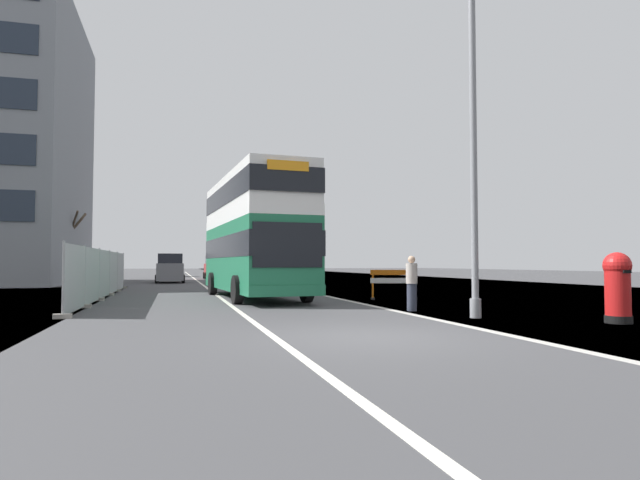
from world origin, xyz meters
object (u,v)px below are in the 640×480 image
object	(u,v)px
car_receding_far	(169,267)
pedestrian_at_kerb	(412,283)
double_decker_bus	(254,234)
car_receding_mid	(215,268)
roadworks_barrier	(394,280)
lamppost_foreground	(474,149)
car_oncoming_near	(170,269)
red_pillar_postbox	(618,284)

from	to	relation	value
car_receding_far	pedestrian_at_kerb	xyz separation A→B (m)	(7.30, -44.66, -0.22)
car_receding_far	double_decker_bus	bearing A→B (deg)	-84.43
double_decker_bus	car_receding_mid	bearing A→B (deg)	88.95
car_receding_far	roadworks_barrier	bearing A→B (deg)	-77.58
lamppost_foreground	car_receding_mid	size ratio (longest dim) A/B	2.41
car_oncoming_near	car_receding_mid	distance (m)	9.73
car_oncoming_near	pedestrian_at_kerb	world-z (taller)	car_oncoming_near
lamppost_foreground	pedestrian_at_kerb	xyz separation A→B (m)	(-0.74, 2.28, -3.59)
car_oncoming_near	lamppost_foreground	bearing A→B (deg)	-74.78
red_pillar_postbox	car_receding_mid	xyz separation A→B (m)	(-6.47, 39.55, 0.07)
lamppost_foreground	car_oncoming_near	xyz separation A→B (m)	(-7.80, 28.66, -3.41)
car_receding_mid	double_decker_bus	bearing A→B (deg)	-91.05
car_oncoming_near	pedestrian_at_kerb	size ratio (longest dim) A/B	2.80
double_decker_bus	car_receding_far	world-z (taller)	double_decker_bus
lamppost_foreground	red_pillar_postbox	bearing A→B (deg)	-37.46
car_receding_far	red_pillar_postbox	bearing A→B (deg)	-77.75
double_decker_bus	lamppost_foreground	world-z (taller)	lamppost_foreground
lamppost_foreground	double_decker_bus	bearing A→B (deg)	114.60
roadworks_barrier	lamppost_foreground	bearing A→B (deg)	-95.93
car_receding_far	pedestrian_at_kerb	distance (m)	45.26
red_pillar_postbox	car_oncoming_near	distance (m)	32.36
pedestrian_at_kerb	car_receding_mid	bearing A→B (deg)	95.09
lamppost_foreground	car_receding_far	xyz separation A→B (m)	(-8.03, 46.95, -3.37)
double_decker_bus	car_oncoming_near	size ratio (longest dim) A/B	2.29
double_decker_bus	pedestrian_at_kerb	world-z (taller)	double_decker_bus
roadworks_barrier	car_receding_far	xyz separation A→B (m)	(-8.77, 39.82, 0.30)
pedestrian_at_kerb	roadworks_barrier	bearing A→B (deg)	73.06
roadworks_barrier	car_oncoming_near	world-z (taller)	car_oncoming_near
car_oncoming_near	car_receding_mid	xyz separation A→B (m)	(3.92, 8.90, -0.01)
roadworks_barrier	pedestrian_at_kerb	world-z (taller)	pedestrian_at_kerb
car_receding_mid	pedestrian_at_kerb	size ratio (longest dim) A/B	2.36
red_pillar_postbox	car_receding_far	size ratio (longest dim) A/B	0.40
lamppost_foreground	car_receding_mid	xyz separation A→B (m)	(-3.88, 37.57, -3.42)
lamppost_foreground	red_pillar_postbox	size ratio (longest dim) A/B	5.54
red_pillar_postbox	car_receding_far	world-z (taller)	car_receding_far
red_pillar_postbox	pedestrian_at_kerb	size ratio (longest dim) A/B	1.03
roadworks_barrier	car_receding_far	size ratio (longest dim) A/B	0.43
car_oncoming_near	double_decker_bus	bearing A→B (deg)	-79.87
red_pillar_postbox	car_receding_mid	world-z (taller)	car_receding_mid
lamppost_foreground	red_pillar_postbox	xyz separation A→B (m)	(2.59, -1.98, -3.49)
car_oncoming_near	pedestrian_at_kerb	distance (m)	27.31
double_decker_bus	roadworks_barrier	distance (m)	5.99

